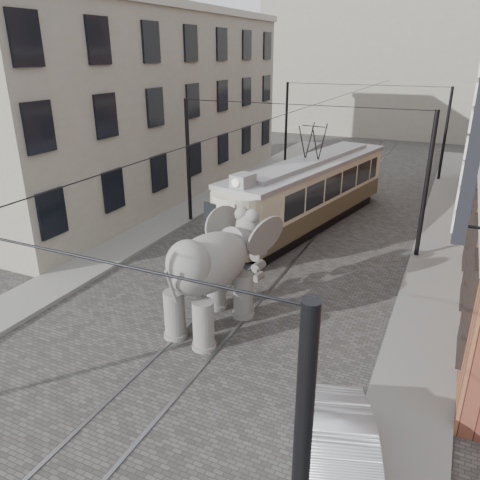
% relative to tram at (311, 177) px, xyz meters
% --- Properties ---
extents(ground, '(120.00, 120.00, 0.00)m').
position_rel_tram_xyz_m(ground, '(0.07, -7.98, -2.43)').
color(ground, '#494643').
extents(tram_rails, '(1.54, 80.00, 0.02)m').
position_rel_tram_xyz_m(tram_rails, '(0.07, -7.98, -2.42)').
color(tram_rails, slate).
rests_on(tram_rails, ground).
extents(sidewalk_right, '(2.00, 60.00, 0.15)m').
position_rel_tram_xyz_m(sidewalk_right, '(6.07, -7.98, -2.36)').
color(sidewalk_right, slate).
rests_on(sidewalk_right, ground).
extents(sidewalk_left, '(2.00, 60.00, 0.15)m').
position_rel_tram_xyz_m(sidewalk_left, '(-6.43, -7.98, -2.36)').
color(sidewalk_left, slate).
rests_on(sidewalk_left, ground).
extents(stucco_building, '(7.00, 24.00, 10.00)m').
position_rel_tram_xyz_m(stucco_building, '(-10.93, 2.02, 2.57)').
color(stucco_building, gray).
rests_on(stucco_building, ground).
extents(distant_block, '(28.00, 10.00, 14.00)m').
position_rel_tram_xyz_m(distant_block, '(0.07, 32.02, 4.57)').
color(distant_block, gray).
rests_on(distant_block, ground).
extents(catenary, '(11.00, 30.20, 6.00)m').
position_rel_tram_xyz_m(catenary, '(-0.13, -2.98, 0.57)').
color(catenary, black).
rests_on(catenary, ground).
extents(tram, '(4.99, 12.53, 4.87)m').
position_rel_tram_xyz_m(tram, '(0.00, 0.00, 0.00)').
color(tram, beige).
rests_on(tram, ground).
extents(elephant, '(3.74, 5.81, 3.33)m').
position_rel_tram_xyz_m(elephant, '(-0.01, -10.20, -0.77)').
color(elephant, slate).
rests_on(elephant, ground).
extents(parked_car, '(2.67, 4.23, 1.31)m').
position_rel_tram_xyz_m(parked_car, '(5.06, -14.42, -1.78)').
color(parked_car, '#A5A5AA').
rests_on(parked_car, ground).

